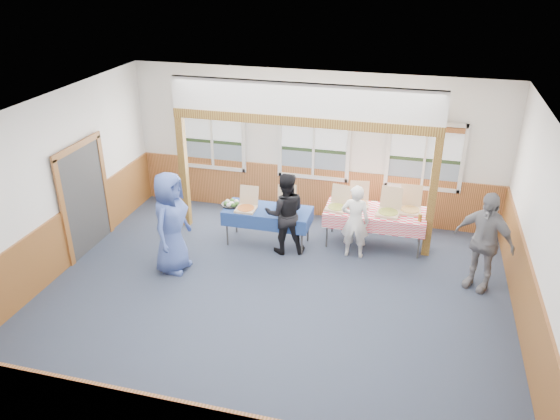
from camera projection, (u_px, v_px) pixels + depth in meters
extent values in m
plane|color=#262C3E|center=(270.00, 301.00, 9.24)|extent=(8.00, 8.00, 0.00)
plane|color=white|center=(269.00, 117.00, 7.86)|extent=(8.00, 8.00, 0.00)
plane|color=silver|center=(314.00, 146.00, 11.60)|extent=(8.00, 0.00, 8.00)
plane|color=silver|center=(176.00, 366.00, 5.50)|extent=(8.00, 0.00, 8.00)
plane|color=silver|center=(48.00, 191.00, 9.46)|extent=(0.00, 8.00, 8.00)
plane|color=silver|center=(544.00, 249.00, 7.63)|extent=(0.00, 8.00, 8.00)
cube|color=brown|center=(313.00, 192.00, 12.03)|extent=(7.98, 0.05, 1.10)
cube|color=brown|center=(60.00, 244.00, 9.91)|extent=(0.05, 6.98, 1.10)
cube|color=brown|center=(528.00, 310.00, 8.09)|extent=(0.05, 6.98, 1.10)
cube|color=#333333|center=(84.00, 199.00, 10.48)|extent=(0.06, 1.30, 2.10)
cube|color=silver|center=(213.00, 167.00, 12.37)|extent=(1.52, 0.05, 0.08)
cube|color=silver|center=(210.00, 108.00, 11.77)|extent=(1.52, 0.05, 0.08)
cube|color=silver|center=(181.00, 136.00, 12.24)|extent=(0.08, 0.05, 1.46)
cube|color=silver|center=(243.00, 141.00, 11.90)|extent=(0.08, 0.05, 1.46)
cube|color=silver|center=(212.00, 138.00, 12.07)|extent=(0.05, 0.05, 1.30)
cube|color=slate|center=(213.00, 154.00, 12.28)|extent=(1.40, 0.02, 0.52)
cube|color=#21351A|center=(213.00, 142.00, 12.15)|extent=(1.40, 0.02, 0.08)
cube|color=silver|center=(212.00, 125.00, 11.98)|extent=(1.40, 0.02, 0.70)
cube|color=brown|center=(210.00, 112.00, 11.80)|extent=(1.40, 0.07, 0.10)
cube|color=silver|center=(313.00, 177.00, 11.85)|extent=(1.52, 0.05, 0.08)
cube|color=silver|center=(314.00, 115.00, 11.25)|extent=(1.52, 0.05, 0.08)
cube|color=silver|center=(280.00, 144.00, 11.72)|extent=(0.08, 0.05, 1.46)
cube|color=silver|center=(348.00, 150.00, 11.38)|extent=(0.08, 0.05, 1.46)
cube|color=silver|center=(314.00, 147.00, 11.55)|extent=(0.05, 0.05, 1.30)
cube|color=slate|center=(313.00, 163.00, 11.75)|extent=(1.40, 0.02, 0.52)
cube|color=#21351A|center=(314.00, 150.00, 11.62)|extent=(1.40, 0.02, 0.08)
cube|color=silver|center=(314.00, 133.00, 11.45)|extent=(1.40, 0.02, 0.70)
cube|color=brown|center=(314.00, 120.00, 11.27)|extent=(1.40, 0.07, 0.10)
cube|color=silver|center=(421.00, 188.00, 11.32)|extent=(1.52, 0.05, 0.08)
cube|color=silver|center=(429.00, 123.00, 10.72)|extent=(1.52, 0.05, 0.08)
cube|color=silver|center=(388.00, 153.00, 11.19)|extent=(0.08, 0.05, 1.46)
cube|color=silver|center=(463.00, 160.00, 10.85)|extent=(0.08, 0.05, 1.46)
cube|color=silver|center=(425.00, 156.00, 11.02)|extent=(0.05, 0.05, 1.30)
cube|color=slate|center=(423.00, 174.00, 11.22)|extent=(1.40, 0.02, 0.52)
cube|color=#21351A|center=(425.00, 160.00, 11.10)|extent=(1.40, 0.02, 0.08)
cube|color=silver|center=(427.00, 142.00, 10.93)|extent=(1.40, 0.02, 0.70)
cube|color=brown|center=(428.00, 128.00, 10.75)|extent=(1.40, 0.07, 0.10)
cube|color=#583413|center=(184.00, 173.00, 11.30)|extent=(0.15, 0.15, 2.40)
cube|color=#583413|center=(432.00, 198.00, 10.15)|extent=(0.15, 0.15, 2.40)
cube|color=#583413|center=(303.00, 121.00, 10.17)|extent=(5.15, 0.18, 0.18)
cylinder|color=#333333|center=(227.00, 229.00, 10.84)|extent=(0.04, 0.04, 0.73)
cylinder|color=#333333|center=(236.00, 216.00, 11.33)|extent=(0.04, 0.04, 0.73)
cylinder|color=#333333|center=(302.00, 238.00, 10.49)|extent=(0.04, 0.04, 0.73)
cylinder|color=#333333|center=(308.00, 225.00, 10.98)|extent=(0.04, 0.04, 0.73)
cube|color=#333333|center=(268.00, 210.00, 10.75)|extent=(1.77, 1.07, 0.03)
cube|color=navy|center=(268.00, 209.00, 10.74)|extent=(1.84, 1.15, 0.01)
cube|color=navy|center=(262.00, 224.00, 10.48)|extent=(1.66, 0.43, 0.28)
cube|color=navy|center=(273.00, 208.00, 11.13)|extent=(1.66, 0.43, 0.28)
cylinder|color=#333333|center=(327.00, 230.00, 10.77)|extent=(0.04, 0.04, 0.73)
cylinder|color=#333333|center=(333.00, 216.00, 11.36)|extent=(0.04, 0.04, 0.73)
cylinder|color=#333333|center=(419.00, 242.00, 10.36)|extent=(0.04, 0.04, 0.73)
cylinder|color=#333333|center=(420.00, 226.00, 10.95)|extent=(0.04, 0.04, 0.73)
cube|color=#333333|center=(375.00, 211.00, 10.70)|extent=(1.97, 0.97, 0.03)
cube|color=red|center=(376.00, 211.00, 10.69)|extent=(2.03, 1.04, 0.01)
cube|color=red|center=(373.00, 227.00, 10.38)|extent=(1.95, 0.20, 0.28)
cube|color=red|center=(377.00, 208.00, 11.13)|extent=(1.95, 0.20, 0.28)
cube|color=tan|center=(246.00, 209.00, 10.69)|extent=(0.38, 0.38, 0.04)
cylinder|color=gold|center=(246.00, 208.00, 10.68)|extent=(0.34, 0.34, 0.01)
cube|color=tan|center=(249.00, 195.00, 10.80)|extent=(0.38, 0.10, 0.37)
cube|color=tan|center=(286.00, 208.00, 10.76)|extent=(0.43, 0.43, 0.04)
cylinder|color=#D8CF64|center=(286.00, 206.00, 10.74)|extent=(0.38, 0.38, 0.01)
cube|color=tan|center=(287.00, 194.00, 10.87)|extent=(0.38, 0.16, 0.36)
cube|color=tan|center=(337.00, 208.00, 10.73)|extent=(0.44, 0.44, 0.04)
cylinder|color=gold|center=(337.00, 207.00, 10.72)|extent=(0.39, 0.39, 0.01)
cube|color=tan|center=(341.00, 194.00, 10.83)|extent=(0.39, 0.16, 0.38)
cube|color=tan|center=(359.00, 204.00, 10.89)|extent=(0.43, 0.43, 0.04)
cylinder|color=gold|center=(359.00, 203.00, 10.88)|extent=(0.37, 0.37, 0.01)
cube|color=tan|center=(359.00, 190.00, 11.01)|extent=(0.39, 0.14, 0.38)
cube|color=tan|center=(388.00, 213.00, 10.52)|extent=(0.47, 0.47, 0.05)
cylinder|color=gold|center=(388.00, 212.00, 10.51)|extent=(0.41, 0.41, 0.01)
cube|color=tan|center=(392.00, 197.00, 10.63)|extent=(0.43, 0.15, 0.42)
cube|color=tan|center=(410.00, 211.00, 10.62)|extent=(0.43, 0.43, 0.05)
cylinder|color=#D8CF64|center=(410.00, 209.00, 10.61)|extent=(0.37, 0.37, 0.01)
cube|color=tan|center=(411.00, 195.00, 10.74)|extent=(0.42, 0.11, 0.41)
cylinder|color=black|center=(232.00, 204.00, 10.90)|extent=(0.41, 0.41, 0.03)
cylinder|color=white|center=(232.00, 203.00, 10.89)|extent=(0.09, 0.09, 0.04)
sphere|color=#3B6A28|center=(237.00, 204.00, 10.87)|extent=(0.09, 0.09, 0.09)
sphere|color=beige|center=(236.00, 202.00, 10.95)|extent=(0.09, 0.09, 0.09)
sphere|color=#3B6A28|center=(232.00, 201.00, 10.99)|extent=(0.09, 0.09, 0.09)
sphere|color=beige|center=(228.00, 201.00, 10.96)|extent=(0.09, 0.09, 0.09)
sphere|color=#3B6A28|center=(226.00, 203.00, 10.87)|extent=(0.09, 0.09, 0.09)
sphere|color=beige|center=(228.00, 205.00, 10.80)|extent=(0.09, 0.09, 0.09)
sphere|color=#3B6A28|center=(233.00, 205.00, 10.80)|extent=(0.09, 0.09, 0.09)
cylinder|color=#875C16|center=(420.00, 217.00, 10.25)|extent=(0.07, 0.07, 0.15)
imported|color=white|center=(355.00, 221.00, 10.30)|extent=(0.54, 0.36, 1.48)
imported|color=black|center=(285.00, 213.00, 10.43)|extent=(0.95, 0.83, 1.64)
imported|color=#3D5299|center=(171.00, 223.00, 9.78)|extent=(0.68, 0.98, 1.91)
imported|color=gray|center=(483.00, 241.00, 9.26)|extent=(1.14, 0.91, 1.81)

